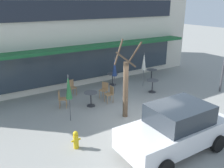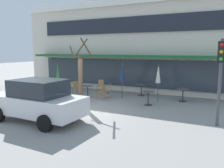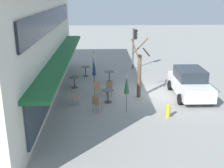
{
  "view_description": "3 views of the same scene",
  "coord_description": "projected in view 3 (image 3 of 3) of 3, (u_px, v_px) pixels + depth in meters",
  "views": [
    {
      "loc": [
        -6.34,
        -7.37,
        5.18
      ],
      "look_at": [
        0.02,
        2.66,
        1.02
      ],
      "focal_mm": 38.0,
      "sensor_mm": 36.0,
      "label": 1
    },
    {
      "loc": [
        6.89,
        -9.49,
        2.98
      ],
      "look_at": [
        0.68,
        2.47,
        1.03
      ],
      "focal_mm": 38.0,
      "sensor_mm": 36.0,
      "label": 2
    },
    {
      "loc": [
        -16.58,
        3.18,
        6.14
      ],
      "look_at": [
        -0.64,
        2.52,
        0.94
      ],
      "focal_mm": 45.0,
      "sensor_mm": 36.0,
      "label": 3
    }
  ],
  "objects": [
    {
      "name": "parked_sedan",
      "position": [
        190.0,
        83.0,
        17.22
      ],
      "size": [
        4.22,
        2.06,
        1.76
      ],
      "color": "silver",
      "rests_on": "ground"
    },
    {
      "name": "cafe_table_near_wall",
      "position": [
        86.0,
        70.0,
        21.55
      ],
      "size": [
        0.7,
        0.7,
        0.76
      ],
      "color": "#333338",
      "rests_on": "ground"
    },
    {
      "name": "cafe_table_by_tree",
      "position": [
        108.0,
        94.0,
        16.37
      ],
      "size": [
        0.7,
        0.7,
        0.76
      ],
      "color": "#333338",
      "rests_on": "ground"
    },
    {
      "name": "street_tree",
      "position": [
        139.0,
        73.0,
        16.91
      ],
      "size": [
        1.17,
        1.19,
        3.61
      ],
      "color": "brown",
      "rests_on": "ground"
    },
    {
      "name": "patio_umbrella_corner_open",
      "position": [
        94.0,
        67.0,
        17.89
      ],
      "size": [
        0.28,
        0.28,
        2.2
      ],
      "color": "#4C4C51",
      "rests_on": "ground"
    },
    {
      "name": "ground_plane",
      "position": [
        151.0,
        94.0,
        17.78
      ],
      "size": [
        80.0,
        80.0,
        0.0
      ],
      "primitive_type": "plane",
      "color": "gray"
    },
    {
      "name": "cafe_chair_2",
      "position": [
        97.0,
        103.0,
        15.06
      ],
      "size": [
        0.53,
        0.53,
        0.89
      ],
      "color": "#9E754C",
      "rests_on": "ground"
    },
    {
      "name": "fire_hydrant",
      "position": [
        168.0,
        111.0,
        14.44
      ],
      "size": [
        0.36,
        0.2,
        0.71
      ],
      "color": "gold",
      "rests_on": "ground"
    },
    {
      "name": "cafe_chair_3",
      "position": [
        98.0,
        87.0,
        17.46
      ],
      "size": [
        0.54,
        0.54,
        0.89
      ],
      "color": "#9E754C",
      "rests_on": "ground"
    },
    {
      "name": "patio_umbrella_green_folded",
      "position": [
        94.0,
        59.0,
        20.01
      ],
      "size": [
        0.28,
        0.28,
        2.2
      ],
      "color": "#4C4C51",
      "rests_on": "ground"
    },
    {
      "name": "cafe_table_mid_patio",
      "position": [
        74.0,
        80.0,
        18.89
      ],
      "size": [
        0.7,
        0.7,
        0.76
      ],
      "color": "#333338",
      "rests_on": "ground"
    },
    {
      "name": "cafe_chair_1",
      "position": [
        74.0,
        96.0,
        16.08
      ],
      "size": [
        0.44,
        0.44,
        0.89
      ],
      "color": "#9E754C",
      "rests_on": "ground"
    },
    {
      "name": "cafe_chair_0",
      "position": [
        109.0,
        88.0,
        17.43
      ],
      "size": [
        0.44,
        0.44,
        0.89
      ],
      "color": "#9E754C",
      "rests_on": "ground"
    },
    {
      "name": "patio_umbrella_cream_folded",
      "position": [
        127.0,
        84.0,
        14.6
      ],
      "size": [
        0.28,
        0.28,
        2.2
      ],
      "color": "#4C4C51",
      "rests_on": "ground"
    },
    {
      "name": "cafe_table_streetside",
      "position": [
        109.0,
        75.0,
        20.21
      ],
      "size": [
        0.7,
        0.7,
        0.76
      ],
      "color": "#333338",
      "rests_on": "ground"
    },
    {
      "name": "traffic_light_pole",
      "position": [
        134.0,
        42.0,
        23.15
      ],
      "size": [
        0.26,
        0.44,
        3.4
      ],
      "color": "#47474C",
      "rests_on": "ground"
    }
  ]
}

